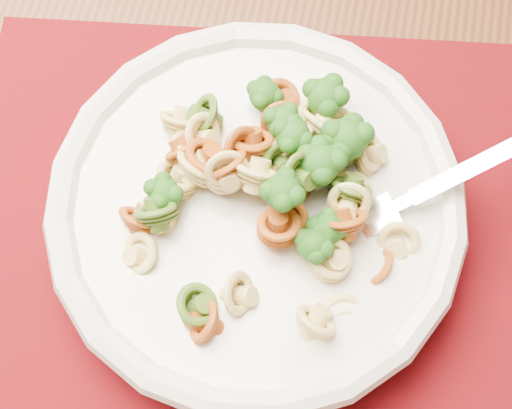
# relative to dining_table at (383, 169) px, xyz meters

# --- Properties ---
(dining_table) EXTENTS (1.56, 1.01, 0.78)m
(dining_table) POSITION_rel_dining_table_xyz_m (0.00, 0.00, 0.00)
(dining_table) COLOR #563318
(dining_table) RESTS_ON ground
(placemat) EXTENTS (0.51, 0.42, 0.00)m
(placemat) POSITION_rel_dining_table_xyz_m (-0.07, -0.12, 0.10)
(placemat) COLOR #52030E
(placemat) RESTS_ON dining_table
(pasta_bowl) EXTENTS (0.28, 0.28, 0.05)m
(pasta_bowl) POSITION_rel_dining_table_xyz_m (-0.09, -0.11, 0.13)
(pasta_bowl) COLOR silver
(pasta_bowl) RESTS_ON placemat
(pasta_broccoli_heap) EXTENTS (0.24, 0.24, 0.06)m
(pasta_broccoli_heap) POSITION_rel_dining_table_xyz_m (-0.09, -0.11, 0.14)
(pasta_broccoli_heap) COLOR #D8C46B
(pasta_broccoli_heap) RESTS_ON pasta_bowl
(fork) EXTENTS (0.16, 0.12, 0.08)m
(fork) POSITION_rel_dining_table_xyz_m (-0.01, -0.10, 0.14)
(fork) COLOR silver
(fork) RESTS_ON pasta_bowl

